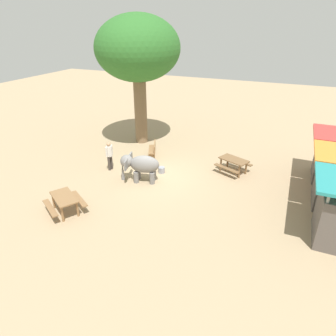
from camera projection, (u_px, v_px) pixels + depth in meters
name	position (u px, v px, depth m)	size (l,w,h in m)	color
ground_plane	(156.00, 176.00, 15.96)	(60.00, 60.00, 0.00)	tan
elephant	(140.00, 165.00, 15.07)	(1.44, 2.06, 1.41)	slate
person_handler	(109.00, 154.00, 16.22)	(0.50, 0.32, 1.62)	#3F3833
shade_tree_main	(138.00, 50.00, 17.90)	(5.51, 5.05, 7.91)	brown
wooden_bench	(153.00, 149.00, 18.04)	(1.44, 0.94, 0.88)	olive
picnic_table_near	(65.00, 200.00, 12.70)	(2.05, 2.06, 0.78)	olive
picnic_table_far	(234.00, 162.00, 16.08)	(1.95, 1.96, 0.78)	brown
market_stall_red	(335.00, 160.00, 15.10)	(2.50, 2.50, 2.52)	#59514C
feed_bucket	(161.00, 170.00, 16.23)	(0.36, 0.36, 0.32)	gray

